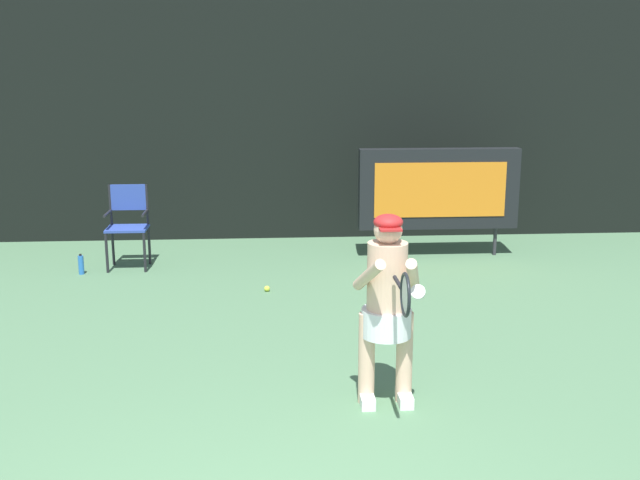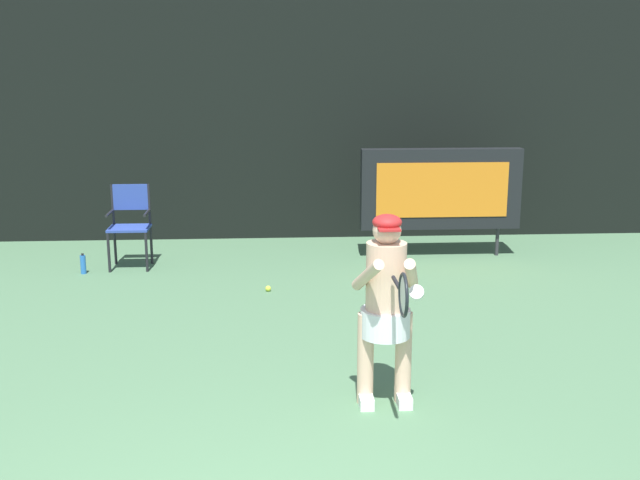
% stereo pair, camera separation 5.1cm
% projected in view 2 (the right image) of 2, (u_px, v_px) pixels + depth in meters
% --- Properties ---
extents(backdrop_screen, '(18.00, 0.12, 3.66)m').
position_uv_depth(backdrop_screen, '(257.00, 119.00, 11.39)').
color(backdrop_screen, black).
rests_on(backdrop_screen, ground).
extents(scoreboard, '(2.20, 0.21, 1.50)m').
position_uv_depth(scoreboard, '(441.00, 189.00, 10.43)').
color(scoreboard, black).
rests_on(scoreboard, ground).
extents(umpire_chair, '(0.52, 0.44, 1.08)m').
position_uv_depth(umpire_chair, '(130.00, 221.00, 9.96)').
color(umpire_chair, black).
rests_on(umpire_chair, ground).
extents(water_bottle, '(0.07, 0.07, 0.27)m').
position_uv_depth(water_bottle, '(83.00, 264.00, 9.73)').
color(water_bottle, blue).
rests_on(water_bottle, ground).
extents(tennis_player, '(0.53, 0.61, 1.52)m').
position_uv_depth(tennis_player, '(386.00, 301.00, 5.87)').
color(tennis_player, white).
rests_on(tennis_player, ground).
extents(tennis_racket, '(0.03, 0.60, 0.31)m').
position_uv_depth(tennis_racket, '(403.00, 294.00, 5.23)').
color(tennis_racket, black).
extents(tennis_ball_loose, '(0.07, 0.07, 0.07)m').
position_uv_depth(tennis_ball_loose, '(268.00, 289.00, 9.00)').
color(tennis_ball_loose, '#CCDB3D').
rests_on(tennis_ball_loose, ground).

